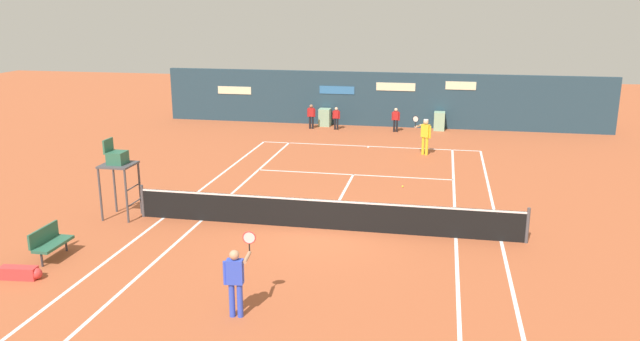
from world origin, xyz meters
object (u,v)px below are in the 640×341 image
ball_kid_left_post (311,115)px  ball_kid_right_post (396,118)px  umpire_chair (118,164)px  ball_kid_centre_post (336,117)px  player_on_baseline (425,134)px  player_near_side (236,277)px  equipment_bag (22,273)px  player_bench (50,241)px  tennis_ball_near_service_line (403,186)px

ball_kid_left_post → ball_kid_right_post: size_ratio=1.04×
ball_kid_right_post → umpire_chair: bearing=67.4°
ball_kid_centre_post → umpire_chair: bearing=75.5°
player_on_baseline → player_near_side: 16.64m
equipment_bag → ball_kid_centre_post: (4.55, 20.50, 0.56)m
ball_kid_right_post → equipment_bag: bearing=72.6°
player_bench → player_near_side: player_near_side is taller
equipment_bag → ball_kid_left_post: ball_kid_left_post is taller
umpire_chair → equipment_bag: size_ratio=2.37×
equipment_bag → player_on_baseline: (9.52, 15.45, 0.84)m
player_bench → ball_kid_right_post: 20.74m
player_bench → equipment_bag: player_bench is taller
player_near_side → ball_kid_right_post: size_ratio=1.40×
ball_kid_left_post → tennis_ball_near_service_line: 11.99m
player_bench → ball_kid_right_post: bearing=157.7°
ball_kid_centre_post → player_on_baseline: bearing=135.7°
player_bench → ball_kid_centre_post: ball_kid_centre_post is taller
equipment_bag → umpire_chair: bearing=88.4°
player_near_side → equipment_bag: bearing=166.4°
umpire_chair → player_bench: umpire_chair is taller
player_on_baseline → player_near_side: bearing=103.2°
ball_kid_left_post → tennis_ball_near_service_line: ball_kid_left_post is taller
player_bench → player_on_baseline: size_ratio=0.67×
ball_kid_right_post → ball_kid_centre_post: (-3.25, -0.00, -0.03)m
umpire_chair → tennis_ball_near_service_line: umpire_chair is taller
player_bench → ball_kid_left_post: ball_kid_left_post is taller
umpire_chair → ball_kid_right_post: umpire_chair is taller
equipment_bag → tennis_ball_near_service_line: 13.39m
umpire_chair → player_on_baseline: (9.38, 10.62, -0.78)m
player_near_side → ball_kid_right_post: player_near_side is taller
umpire_chair → ball_kid_left_post: 15.99m
player_near_side → ball_kid_centre_post: 21.35m
ball_kid_left_post → tennis_ball_near_service_line: bearing=116.0°
equipment_bag → player_bench: bearing=93.4°
umpire_chair → player_bench: (-0.21, -3.51, -1.27)m
equipment_bag → ball_kid_right_post: (7.80, 20.50, 0.59)m
equipment_bag → ball_kid_left_post: 20.75m
player_on_baseline → tennis_ball_near_service_line: 5.57m
tennis_ball_near_service_line → player_near_side: bearing=-105.3°
umpire_chair → ball_kid_right_post: bearing=153.9°
ball_kid_left_post → player_near_side: bearing=94.7°
player_on_baseline → ball_kid_centre_post: 7.09m
equipment_bag → ball_kid_centre_post: size_ratio=0.88×
tennis_ball_near_service_line → equipment_bag: bearing=-131.6°
ball_kid_centre_post → tennis_ball_near_service_line: (4.35, -10.50, -0.68)m
player_bench → equipment_bag: (0.08, -1.33, -0.35)m
ball_kid_right_post → tennis_ball_near_service_line: ball_kid_right_post is taller
ball_kid_left_post → ball_kid_centre_post: 1.40m
player_near_side → ball_kid_centre_post: player_near_side is taller
tennis_ball_near_service_line → ball_kid_left_post: bearing=118.7°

